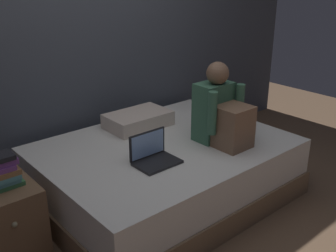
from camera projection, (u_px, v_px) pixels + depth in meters
ground_plane at (171, 221)px, 3.11m from camera, size 8.00×8.00×0.00m
wall_back at (80, 28)px, 3.46m from camera, size 5.60×0.10×2.70m
bed at (165, 171)px, 3.35m from camera, size 2.00×1.50×0.50m
nightstand at (4, 224)px, 2.63m from camera, size 0.44×0.46×0.53m
person_sitting at (221, 113)px, 3.20m from camera, size 0.39×0.44×0.66m
laptop at (153, 155)px, 2.93m from camera, size 0.32×0.23×0.22m
pillow at (138, 120)px, 3.59m from camera, size 0.56×0.36×0.13m
book_stack at (1, 172)px, 2.51m from camera, size 0.24×0.16×0.22m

